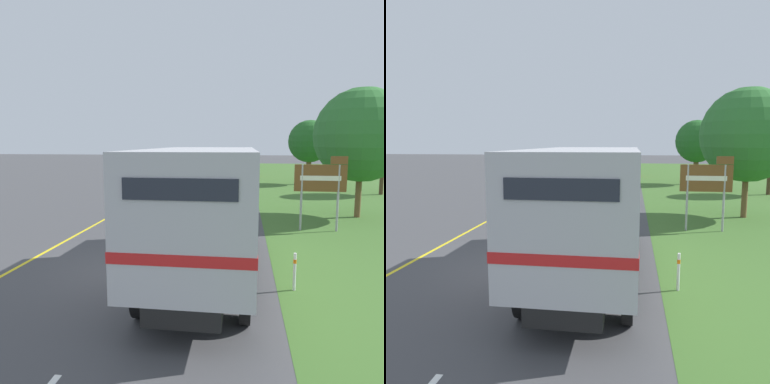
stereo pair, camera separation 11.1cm
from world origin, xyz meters
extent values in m
plane|color=#444447|center=(0.00, 0.00, 0.00)|extent=(200.00, 200.00, 0.00)
cube|color=#3D6628|center=(13.70, 20.81, 0.00)|extent=(20.00, 71.74, 0.01)
cube|color=yellow|center=(-3.70, 20.81, 0.00)|extent=(0.12, 71.74, 0.01)
cube|color=white|center=(0.00, 0.35, 0.00)|extent=(0.12, 2.60, 0.01)
cube|color=white|center=(0.00, 6.95, 0.00)|extent=(0.12, 2.60, 0.01)
cube|color=white|center=(0.00, 13.55, 0.00)|extent=(0.12, 2.60, 0.01)
cube|color=white|center=(0.00, 20.15, 0.00)|extent=(0.12, 2.60, 0.01)
cube|color=white|center=(0.00, 26.75, 0.00)|extent=(0.12, 2.60, 0.01)
cylinder|color=black|center=(0.75, 3.57, 0.50)|extent=(0.22, 1.00, 1.00)
cylinder|color=black|center=(2.90, 3.57, 0.50)|extent=(0.22, 1.00, 1.00)
cylinder|color=black|center=(0.75, -2.81, 0.50)|extent=(0.22, 1.00, 1.00)
cylinder|color=black|center=(2.90, -2.81, 0.50)|extent=(0.22, 1.00, 1.00)
cube|color=black|center=(1.82, 0.00, 0.68)|extent=(1.38, 8.50, 0.36)
cube|color=#B7B7BC|center=(1.82, -1.05, 2.17)|extent=(2.51, 6.40, 2.62)
cube|color=red|center=(1.82, -1.05, 1.71)|extent=(2.53, 6.42, 0.20)
cube|color=#232833|center=(1.82, -4.26, 2.89)|extent=(1.88, 0.03, 0.36)
cube|color=#B7B7BC|center=(1.82, 3.20, 1.81)|extent=(2.41, 2.10, 1.90)
cube|color=#283342|center=(1.82, 4.26, 2.05)|extent=(2.13, 0.03, 0.85)
cylinder|color=black|center=(-2.44, 17.61, 0.33)|extent=(0.16, 0.66, 0.66)
cylinder|color=black|center=(-0.97, 17.61, 0.33)|extent=(0.16, 0.66, 0.66)
cylinder|color=black|center=(-2.44, 14.94, 0.33)|extent=(0.16, 0.66, 0.66)
cylinder|color=black|center=(-0.97, 14.94, 0.33)|extent=(0.16, 0.66, 0.66)
cube|color=white|center=(-1.71, 16.28, 0.81)|extent=(1.80, 4.30, 0.96)
cube|color=#282D38|center=(-1.71, 16.10, 1.69)|extent=(1.55, 2.36, 0.81)
cube|color=red|center=(-2.34, 14.12, 0.98)|extent=(0.20, 0.03, 0.14)
cube|color=red|center=(-1.08, 14.12, 0.98)|extent=(0.20, 0.03, 0.14)
cylinder|color=black|center=(1.15, 32.56, 0.33)|extent=(0.16, 0.66, 0.66)
cylinder|color=black|center=(2.63, 32.56, 0.33)|extent=(0.16, 0.66, 0.66)
cylinder|color=black|center=(1.15, 29.98, 0.33)|extent=(0.16, 0.66, 0.66)
cylinder|color=black|center=(2.63, 29.98, 0.33)|extent=(0.16, 0.66, 0.66)
cube|color=red|center=(1.89, 31.27, 0.78)|extent=(1.80, 4.17, 0.90)
cube|color=#282D38|center=(1.89, 31.10, 1.61)|extent=(1.55, 2.30, 0.76)
cube|color=red|center=(1.26, 29.17, 0.93)|extent=(0.20, 0.03, 0.14)
cube|color=red|center=(2.52, 29.17, 0.93)|extent=(0.20, 0.03, 0.14)
cylinder|color=black|center=(-2.50, 47.99, 0.33)|extent=(0.16, 0.66, 0.66)
cylinder|color=black|center=(-1.02, 47.99, 0.33)|extent=(0.16, 0.66, 0.66)
cylinder|color=black|center=(-2.50, 45.38, 0.33)|extent=(0.16, 0.66, 0.66)
cylinder|color=black|center=(-1.02, 45.38, 0.33)|extent=(0.16, 0.66, 0.66)
cube|color=black|center=(-1.76, 46.69, 0.81)|extent=(1.80, 4.20, 0.96)
cube|color=#282D38|center=(-1.76, 46.52, 1.70)|extent=(1.55, 2.31, 0.81)
cube|color=red|center=(-2.39, 44.57, 0.98)|extent=(0.20, 0.03, 0.14)
cube|color=red|center=(-1.13, 44.57, 0.98)|extent=(0.20, 0.03, 0.14)
cylinder|color=#9E9EA3|center=(5.21, 5.71, 1.37)|extent=(0.09, 0.09, 2.75)
cylinder|color=#9E9EA3|center=(6.66, 5.71, 1.37)|extent=(0.09, 0.09, 2.75)
cube|color=brown|center=(5.93, 5.71, 2.19)|extent=(2.07, 0.06, 1.11)
cube|color=brown|center=(6.64, 5.71, 2.93)|extent=(0.66, 0.06, 0.32)
cube|color=silver|center=(5.93, 5.67, 2.19)|extent=(1.62, 0.02, 0.20)
cylinder|color=brown|center=(8.38, 8.93, 1.10)|extent=(0.28, 0.28, 2.20)
sphere|color=#2D702D|center=(8.38, 8.93, 3.99)|extent=(4.49, 4.49, 4.49)
cylinder|color=#4C3823|center=(12.43, 17.62, 1.10)|extent=(0.28, 0.28, 2.20)
sphere|color=#236023|center=(12.43, 17.62, 3.49)|extent=(3.24, 3.24, 3.24)
cylinder|color=brown|center=(8.44, 23.78, 1.14)|extent=(0.43, 0.43, 2.28)
sphere|color=#236023|center=(8.44, 23.78, 3.75)|extent=(3.67, 3.67, 3.67)
cylinder|color=white|center=(4.12, -0.93, 0.47)|extent=(0.07, 0.07, 0.95)
cylinder|color=orange|center=(4.12, -0.93, 0.74)|extent=(0.08, 0.08, 0.10)
camera|label=1|loc=(2.84, -10.06, 3.63)|focal=35.00mm
camera|label=2|loc=(2.95, -10.05, 3.63)|focal=35.00mm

